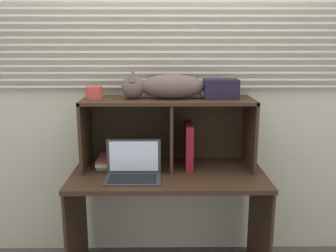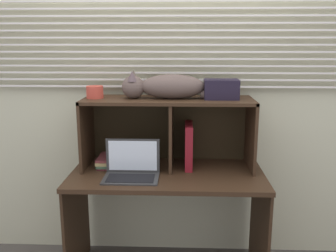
# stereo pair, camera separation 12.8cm
# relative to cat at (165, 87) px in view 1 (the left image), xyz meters

# --- Properties ---
(back_panel_with_blinds) EXTENTS (4.40, 0.08, 2.50)m
(back_panel_with_blinds) POSITION_rel_cat_xyz_m (0.02, 0.24, -0.06)
(back_panel_with_blinds) COLOR beige
(back_panel_with_blinds) RESTS_ON ground
(desk) EXTENTS (1.29, 0.65, 0.76)m
(desk) POSITION_rel_cat_xyz_m (0.02, -0.12, -0.72)
(desk) COLOR #362315
(desk) RESTS_ON ground
(hutch_shelf_unit) EXTENTS (1.15, 0.38, 0.48)m
(hutch_shelf_unit) POSITION_rel_cat_xyz_m (0.02, 0.03, -0.23)
(hutch_shelf_unit) COLOR #362315
(hutch_shelf_unit) RESTS_ON desk
(cat) EXTENTS (0.73, 0.18, 0.19)m
(cat) POSITION_rel_cat_xyz_m (0.00, 0.00, 0.00)
(cat) COLOR brown
(cat) RESTS_ON hutch_shelf_unit
(laptop) EXTENTS (0.35, 0.22, 0.24)m
(laptop) POSITION_rel_cat_xyz_m (-0.20, -0.22, -0.51)
(laptop) COLOR #313131
(laptop) RESTS_ON desk
(binder_upright) EXTENTS (0.05, 0.26, 0.31)m
(binder_upright) POSITION_rel_cat_xyz_m (0.17, -0.00, -0.41)
(binder_upright) COLOR maroon
(binder_upright) RESTS_ON desk
(book_stack) EXTENTS (0.18, 0.24, 0.07)m
(book_stack) POSITION_rel_cat_xyz_m (-0.38, -0.00, -0.53)
(book_stack) COLOR maroon
(book_stack) RESTS_ON desk
(small_basket) EXTENTS (0.11, 0.11, 0.08)m
(small_basket) POSITION_rel_cat_xyz_m (-0.47, -0.00, -0.04)
(small_basket) COLOR #C04333
(small_basket) RESTS_ON hutch_shelf_unit
(storage_box) EXTENTS (0.23, 0.16, 0.13)m
(storage_box) POSITION_rel_cat_xyz_m (0.38, -0.00, -0.02)
(storage_box) COLOR black
(storage_box) RESTS_ON hutch_shelf_unit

